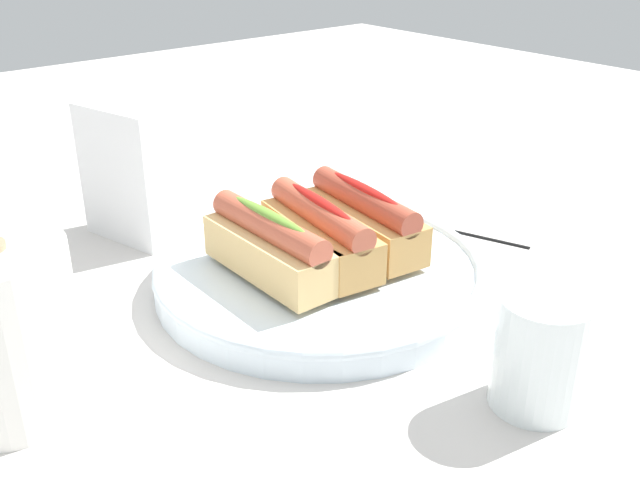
% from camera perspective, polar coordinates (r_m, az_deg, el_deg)
% --- Properties ---
extents(ground_plane, '(2.40, 2.40, 0.00)m').
position_cam_1_polar(ground_plane, '(0.71, -1.16, -3.81)').
color(ground_plane, beige).
extents(serving_bowl, '(0.32, 0.32, 0.03)m').
position_cam_1_polar(serving_bowl, '(0.71, 0.00, -2.51)').
color(serving_bowl, silver).
rests_on(serving_bowl, ground_plane).
extents(hotdog_front, '(0.16, 0.07, 0.06)m').
position_cam_1_polar(hotdog_front, '(0.72, 3.47, 1.70)').
color(hotdog_front, tan).
rests_on(hotdog_front, serving_bowl).
extents(hotdog_back, '(0.16, 0.07, 0.06)m').
position_cam_1_polar(hotdog_back, '(0.69, 0.00, 0.59)').
color(hotdog_back, tan).
rests_on(hotdog_back, serving_bowl).
extents(hotdog_side, '(0.15, 0.05, 0.06)m').
position_cam_1_polar(hotdog_side, '(0.66, -3.79, -0.62)').
color(hotdog_side, '#DBB270').
rests_on(hotdog_side, serving_bowl).
extents(water_glass, '(0.07, 0.07, 0.09)m').
position_cam_1_polar(water_glass, '(0.56, 16.91, -8.98)').
color(water_glass, white).
rests_on(water_glass, ground_plane).
extents(paper_towel_roll, '(0.11, 0.11, 0.13)m').
position_cam_1_polar(paper_towel_roll, '(0.57, -23.94, -6.56)').
color(paper_towel_roll, white).
rests_on(paper_towel_roll, ground_plane).
extents(napkin_box, '(0.12, 0.07, 0.15)m').
position_cam_1_polar(napkin_box, '(0.82, -15.00, 5.06)').
color(napkin_box, white).
rests_on(napkin_box, ground_plane).
extents(chopstick_near, '(0.21, 0.08, 0.01)m').
position_cam_1_polar(chopstick_near, '(0.85, 9.16, 1.10)').
color(chopstick_near, black).
rests_on(chopstick_near, ground_plane).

